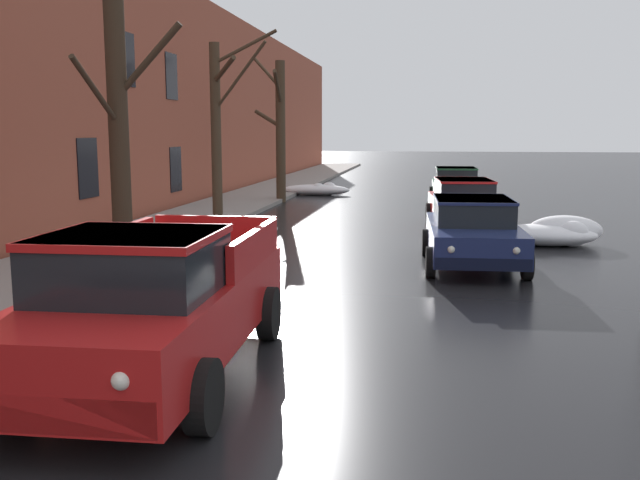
# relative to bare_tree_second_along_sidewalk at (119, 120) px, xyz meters

# --- Properties ---
(left_sidewalk_slab) EXTENTS (3.07, 80.00, 0.14)m
(left_sidewalk_slab) POSITION_rel_bare_tree_second_along_sidewalk_xyz_m (-1.46, 6.21, -2.94)
(left_sidewalk_slab) COLOR gray
(left_sidewalk_slab) RESTS_ON ground
(brick_townhouse_facade) EXTENTS (0.63, 80.00, 8.08)m
(brick_townhouse_facade) POSITION_rel_bare_tree_second_along_sidewalk_xyz_m (-3.50, 6.22, 1.03)
(brick_townhouse_facade) COLOR #9E4C38
(brick_townhouse_facade) RESTS_ON ground
(snow_bank_along_left_kerb) EXTENTS (1.79, 0.99, 0.73)m
(snow_bank_along_left_kerb) POSITION_rel_bare_tree_second_along_sidewalk_xyz_m (9.21, 5.32, -2.66)
(snow_bank_along_left_kerb) COLOR white
(snow_bank_along_left_kerb) RESTS_ON ground
(snow_bank_mid_block_left) EXTENTS (2.95, 1.39, 0.62)m
(snow_bank_mid_block_left) POSITION_rel_bare_tree_second_along_sidewalk_xyz_m (0.51, 4.76, -2.70)
(snow_bank_mid_block_left) COLOR white
(snow_bank_mid_block_left) RESTS_ON ground
(snow_bank_near_corner_right) EXTENTS (2.51, 1.34, 0.64)m
(snow_bank_near_corner_right) POSITION_rel_bare_tree_second_along_sidewalk_xyz_m (8.80, 5.10, -2.73)
(snow_bank_near_corner_right) COLOR white
(snow_bank_near_corner_right) RESTS_ON ground
(snow_bank_along_right_kerb) EXTENTS (3.02, 1.03, 0.57)m
(snow_bank_along_right_kerb) POSITION_rel_bare_tree_second_along_sidewalk_xyz_m (0.95, 17.93, -2.76)
(snow_bank_along_right_kerb) COLOR white
(snow_bank_along_right_kerb) RESTS_ON ground
(bare_tree_second_along_sidewalk) EXTENTS (1.89, 2.96, 5.89)m
(bare_tree_second_along_sidewalk) POSITION_rel_bare_tree_second_along_sidewalk_xyz_m (0.00, 0.00, 0.00)
(bare_tree_second_along_sidewalk) COLOR #382B1E
(bare_tree_second_along_sidewalk) RESTS_ON ground
(bare_tree_mid_block) EXTENTS (1.94, 1.28, 5.47)m
(bare_tree_mid_block) POSITION_rel_bare_tree_second_along_sidewalk_xyz_m (0.07, 6.16, -0.18)
(bare_tree_mid_block) COLOR #423323
(bare_tree_mid_block) RESTS_ON ground
(bare_tree_far_down_block) EXTENTS (1.68, 3.07, 5.82)m
(bare_tree_far_down_block) POSITION_rel_bare_tree_second_along_sidewalk_xyz_m (-0.05, 14.72, -0.05)
(bare_tree_far_down_block) COLOR #423323
(bare_tree_far_down_block) RESTS_ON ground
(pickup_truck_red_approaching_near_lane) EXTENTS (2.29, 5.19, 1.76)m
(pickup_truck_red_approaching_near_lane) POSITION_rel_bare_tree_second_along_sidewalk_xyz_m (2.82, -5.45, -2.13)
(pickup_truck_red_approaching_near_lane) COLOR red
(pickup_truck_red_approaching_near_lane) RESTS_ON ground
(sedan_darkblue_parked_kerbside_close) EXTENTS (2.12, 4.17, 1.42)m
(sedan_darkblue_parked_kerbside_close) POSITION_rel_bare_tree_second_along_sidewalk_xyz_m (6.77, 2.06, -2.25)
(sedan_darkblue_parked_kerbside_close) COLOR navy
(sedan_darkblue_parked_kerbside_close) RESTS_ON ground
(sedan_red_parked_kerbside_mid) EXTENTS (2.23, 4.52, 1.42)m
(sedan_red_parked_kerbside_mid) POSITION_rel_bare_tree_second_along_sidewalk_xyz_m (6.85, 7.97, -2.25)
(sedan_red_parked_kerbside_mid) COLOR red
(sedan_red_parked_kerbside_mid) RESTS_ON ground
(sedan_green_parked_far_down_block) EXTENTS (2.01, 3.99, 1.42)m
(sedan_green_parked_far_down_block) POSITION_rel_bare_tree_second_along_sidewalk_xyz_m (6.85, 14.83, -2.26)
(sedan_green_parked_far_down_block) COLOR #1E5633
(sedan_green_parked_far_down_block) RESTS_ON ground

